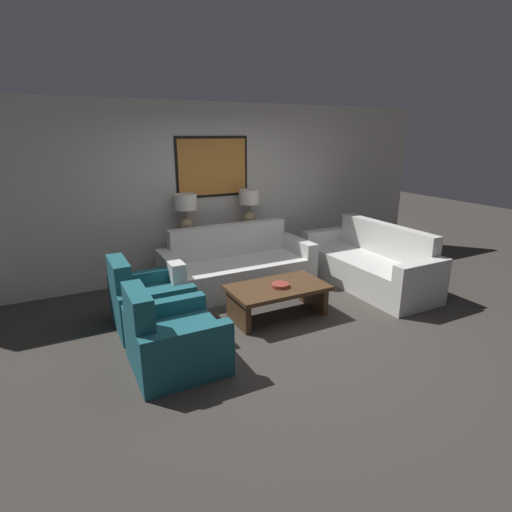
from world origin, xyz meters
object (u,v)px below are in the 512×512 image
(decorative_bowl, at_px, (280,285))
(couch_by_back_wall, at_px, (237,268))
(console_table, at_px, (220,253))
(coffee_table, at_px, (278,294))
(table_lamp_right, at_px, (249,203))
(couch_by_side, at_px, (369,265))
(armchair_near_back_wall, at_px, (148,303))
(armchair_near_camera, at_px, (172,340))
(table_lamp_left, at_px, (186,209))

(decorative_bowl, bearing_deg, couch_by_back_wall, 92.63)
(console_table, xyz_separation_m, coffee_table, (0.05, -1.73, -0.08))
(table_lamp_right, relative_size, couch_by_side, 0.27)
(couch_by_side, relative_size, decorative_bowl, 9.98)
(console_table, relative_size, couch_by_side, 0.68)
(armchair_near_back_wall, distance_m, armchair_near_camera, 1.00)
(table_lamp_right, distance_m, armchair_near_back_wall, 2.46)
(armchair_near_camera, bearing_deg, coffee_table, 18.72)
(table_lamp_right, bearing_deg, couch_by_side, -47.41)
(coffee_table, distance_m, armchair_near_back_wall, 1.56)
(console_table, xyz_separation_m, couch_by_side, (1.82, -1.41, -0.07))
(coffee_table, bearing_deg, armchair_near_camera, -161.28)
(couch_by_side, xyz_separation_m, armchair_near_camera, (-3.25, -0.82, -0.02))
(coffee_table, height_order, decorative_bowl, decorative_bowl)
(coffee_table, xyz_separation_m, armchair_near_back_wall, (-1.48, 0.50, -0.02))
(decorative_bowl, bearing_deg, table_lamp_right, 75.13)
(table_lamp_right, distance_m, couch_by_back_wall, 1.17)
(decorative_bowl, bearing_deg, coffee_table, 98.14)
(table_lamp_left, height_order, table_lamp_right, same)
(console_table, relative_size, coffee_table, 1.23)
(couch_by_back_wall, relative_size, armchair_near_camera, 2.51)
(table_lamp_left, distance_m, couch_by_back_wall, 1.17)
(table_lamp_right, bearing_deg, decorative_bowl, -104.87)
(couch_by_side, distance_m, armchair_near_camera, 3.36)
(table_lamp_right, height_order, decorative_bowl, table_lamp_right)
(coffee_table, relative_size, armchair_near_camera, 1.39)
(decorative_bowl, relative_size, armchair_near_back_wall, 0.25)
(couch_by_side, xyz_separation_m, coffee_table, (-1.78, -0.32, -0.00))
(table_lamp_right, xyz_separation_m, couch_by_back_wall, (-0.52, -0.64, -0.82))
(decorative_bowl, xyz_separation_m, armchair_near_back_wall, (-1.49, 0.55, -0.15))
(table_lamp_left, height_order, coffee_table, table_lamp_left)
(couch_by_side, xyz_separation_m, armchair_near_back_wall, (-3.25, 0.18, -0.02))
(console_table, relative_size, couch_by_back_wall, 0.68)
(table_lamp_left, bearing_deg, coffee_table, -71.79)
(coffee_table, bearing_deg, armchair_near_back_wall, 161.28)
(console_table, height_order, decorative_bowl, console_table)
(armchair_near_back_wall, bearing_deg, couch_by_side, -3.15)
(couch_by_side, bearing_deg, armchair_near_camera, -165.80)
(table_lamp_right, distance_m, armchair_near_camera, 3.09)
(table_lamp_right, relative_size, armchair_near_camera, 0.68)
(console_table, height_order, armchair_near_back_wall, armchair_near_back_wall)
(console_table, xyz_separation_m, decorative_bowl, (0.05, -1.78, 0.05))
(couch_by_back_wall, height_order, couch_by_side, same)
(table_lamp_right, xyz_separation_m, couch_by_side, (1.30, -1.41, -0.82))
(couch_by_back_wall, xyz_separation_m, coffee_table, (0.05, -1.09, -0.00))
(couch_by_back_wall, height_order, armchair_near_camera, couch_by_back_wall)
(console_table, height_order, couch_by_side, couch_by_side)
(decorative_bowl, bearing_deg, armchair_near_back_wall, 159.81)
(coffee_table, bearing_deg, table_lamp_left, 108.21)
(couch_by_side, height_order, coffee_table, couch_by_side)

